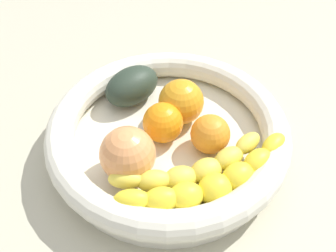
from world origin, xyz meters
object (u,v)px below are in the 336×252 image
fruit_bowl (168,136)px  orange_mid_left (210,134)px  banana_draped_right (192,170)px  avocado_dark (132,86)px  banana_draped_left (212,182)px  orange_front (163,123)px  peach_blush (128,154)px  orange_mid_right (181,102)px

fruit_bowl → orange_mid_left: size_ratio=6.22×
banana_draped_right → avocado_dark: avocado_dark is taller
banana_draped_left → orange_front: 11.84cm
orange_front → fruit_bowl: bearing=122.1°
fruit_bowl → peach_blush: bearing=37.0°
banana_draped_left → peach_blush: 11.35cm
fruit_bowl → orange_front: 2.23cm
fruit_bowl → banana_draped_right: 7.97cm
banana_draped_right → fruit_bowl: bearing=-77.4°
orange_mid_left → orange_mid_right: (2.74, -6.51, 0.59)cm
banana_draped_left → orange_mid_right: bearing=-86.1°
orange_front → peach_blush: size_ratio=0.78×
fruit_bowl → banana_draped_right: banana_draped_right is taller
banana_draped_right → orange_mid_left: orange_mid_left is taller
banana_draped_right → orange_front: size_ratio=3.76×
orange_mid_left → orange_mid_right: bearing=-67.2°
orange_mid_left → avocado_dark: size_ratio=0.61×
orange_mid_right → avocado_dark: bearing=-40.1°
orange_mid_left → orange_mid_right: orange_mid_right is taller
orange_mid_left → peach_blush: bearing=11.1°
fruit_bowl → orange_mid_left: orange_mid_left is taller
banana_draped_right → orange_front: bearing=-75.1°
orange_mid_right → peach_blush: bearing=44.7°
banana_draped_left → orange_mid_left: bearing=-102.7°
banana_draped_left → fruit_bowl: bearing=-69.9°
fruit_bowl → orange_front: orange_front is taller
banana_draped_left → orange_front: orange_front is taller
orange_mid_right → avocado_dark: orange_mid_right is taller
peach_blush → orange_mid_left: bearing=-168.9°
peach_blush → orange_front: bearing=-135.4°
fruit_bowl → orange_mid_right: orange_mid_right is taller
fruit_bowl → banana_draped_left: size_ratio=1.39×
avocado_dark → peach_blush: (2.30, 14.32, 0.92)cm
banana_draped_left → peach_blush: (9.86, -5.52, 1.13)cm
orange_front → avocado_dark: 9.40cm
banana_draped_left → banana_draped_right: 3.21cm
orange_front → peach_blush: 7.90cm
fruit_bowl → avocado_dark: bearing=-68.4°
orange_front → banana_draped_right: bearing=104.9°
banana_draped_right → orange_mid_right: bearing=-94.9°
fruit_bowl → avocado_dark: avocado_dark is taller
fruit_bowl → orange_mid_right: (-2.73, -4.14, 2.43)cm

